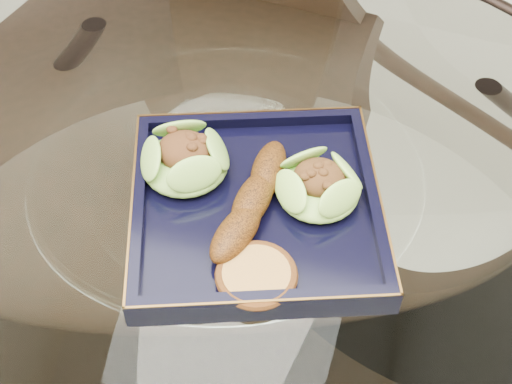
# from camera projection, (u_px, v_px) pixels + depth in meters

# --- Properties ---
(dining_table) EXTENTS (1.13, 1.13, 0.77)m
(dining_table) POSITION_uv_depth(u_px,v_px,m) (231.00, 281.00, 0.93)
(dining_table) COLOR white
(dining_table) RESTS_ON ground
(dining_chair) EXTENTS (0.53, 0.53, 1.06)m
(dining_chair) POSITION_uv_depth(u_px,v_px,m) (187.00, 87.00, 1.20)
(dining_chair) COLOR black
(dining_chair) RESTS_ON ground
(navy_plate) EXTENTS (0.34, 0.34, 0.02)m
(navy_plate) POSITION_uv_depth(u_px,v_px,m) (256.00, 210.00, 0.79)
(navy_plate) COLOR black
(navy_plate) RESTS_ON dining_table
(lettuce_wrap_left) EXTENTS (0.11, 0.11, 0.04)m
(lettuce_wrap_left) POSITION_uv_depth(u_px,v_px,m) (185.00, 161.00, 0.80)
(lettuce_wrap_left) COLOR #4E8F29
(lettuce_wrap_left) RESTS_ON navy_plate
(lettuce_wrap_right) EXTENTS (0.12, 0.12, 0.03)m
(lettuce_wrap_right) POSITION_uv_depth(u_px,v_px,m) (318.00, 187.00, 0.77)
(lettuce_wrap_right) COLOR #60AD32
(lettuce_wrap_right) RESTS_ON navy_plate
(roasted_plantain) EXTENTS (0.06, 0.18, 0.03)m
(roasted_plantain) POSITION_uv_depth(u_px,v_px,m) (253.00, 200.00, 0.76)
(roasted_plantain) COLOR #5D2F09
(roasted_plantain) RESTS_ON navy_plate
(crumb_patty) EXTENTS (0.10, 0.10, 0.01)m
(crumb_patty) POSITION_uv_depth(u_px,v_px,m) (256.00, 276.00, 0.71)
(crumb_patty) COLOR #B9843D
(crumb_patty) RESTS_ON navy_plate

